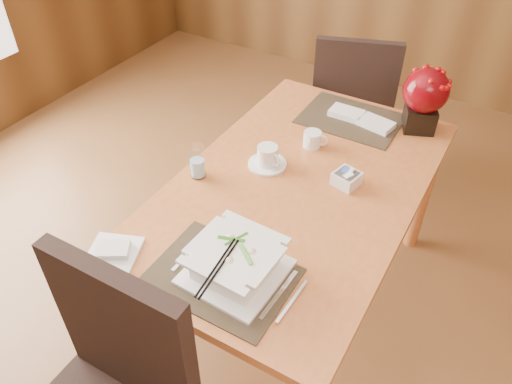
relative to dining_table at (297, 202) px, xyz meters
The scene contains 12 objects.
dining_table is the anchor object (origin of this frame).
placemat_near 0.56m from the dining_table, 90.00° to the right, with size 0.45×0.33×0.01m, color black.
placemat_far 0.56m from the dining_table, 90.00° to the left, with size 0.45×0.33×0.01m, color black.
soup_setting 0.54m from the dining_table, 86.33° to the right, with size 0.30×0.30×0.12m.
coffee_cup 0.22m from the dining_table, 164.81° to the left, with size 0.16×0.16×0.09m.
water_glass 0.44m from the dining_table, 157.03° to the right, with size 0.06×0.06×0.15m, color white.
creamer_jug 0.30m from the dining_table, 103.84° to the left, with size 0.10×0.10×0.07m, color silver, non-canonical shape.
sugar_caddy 0.23m from the dining_table, 29.21° to the left, with size 0.09×0.09×0.06m, color silver.
berry_decor 0.74m from the dining_table, 65.24° to the left, with size 0.20×0.20×0.29m.
napkins_far 0.57m from the dining_table, 83.81° to the left, with size 0.31×0.11×0.03m, color silver, non-canonical shape.
bread_plate 0.76m from the dining_table, 119.61° to the right, with size 0.17×0.17×0.01m, color silver.
far_chair 1.02m from the dining_table, 98.60° to the left, with size 0.58×0.58×0.98m.
Camera 1 is at (0.62, -0.80, 2.00)m, focal length 35.00 mm.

